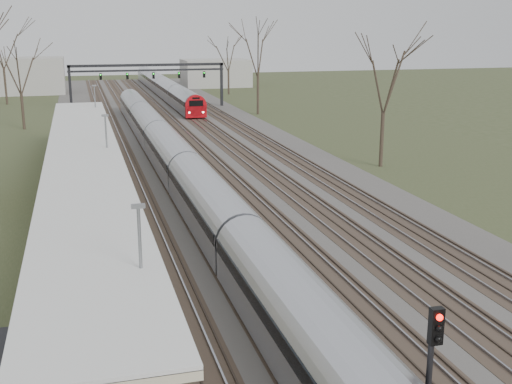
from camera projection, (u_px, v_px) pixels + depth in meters
track_bed at (185, 146)px, 60.17m from camera, size 24.00×160.00×0.22m
platform at (86, 194)px, 41.33m from camera, size 3.50×69.00×1.00m
canopy at (84, 155)px, 36.26m from camera, size 4.10×50.00×3.11m
signal_gantry at (148, 72)px, 86.94m from camera, size 21.00×0.59×6.08m
tree_east_far at (385, 75)px, 49.79m from camera, size 5.00×5.00×10.30m
train_near at (172, 154)px, 49.13m from camera, size 2.62×75.21×3.05m
train_far at (163, 86)px, 104.78m from camera, size 2.62×60.21×3.05m
passenger at (101, 357)px, 18.41m from camera, size 0.52×0.66×1.59m
signal_post at (432, 356)px, 16.61m from camera, size 0.35×0.45×4.10m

